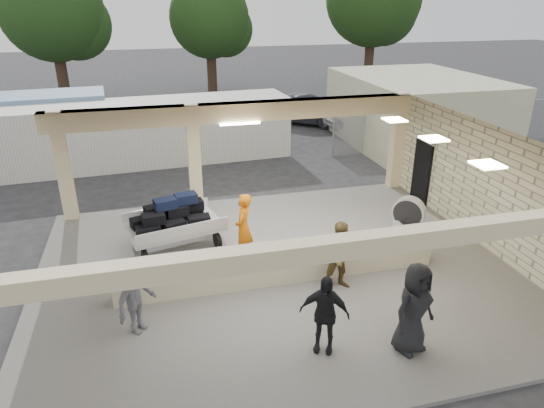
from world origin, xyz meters
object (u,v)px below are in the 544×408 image
object	(u,v)px
luggage_cart	(173,221)
car_dark	(306,110)
passenger_d	(414,308)
passenger_b	(324,314)
passenger_a	(341,256)
baggage_handler	(243,228)
passenger_c	(136,297)
drum_fan	(409,213)
car_white_b	(417,110)
container_white	(148,132)
baggage_counter	(281,263)
car_white_a	(374,116)

from	to	relation	value
luggage_cart	car_dark	xyz separation A→B (m)	(8.14, 13.05, -0.12)
passenger_d	passenger_b	bearing A→B (deg)	147.06
passenger_a	car_dark	bearing A→B (deg)	79.09
passenger_b	passenger_d	xyz separation A→B (m)	(1.68, -0.42, 0.12)
baggage_handler	passenger_c	size ratio (longest dim) A/B	1.14
passenger_b	passenger_d	bearing A→B (deg)	12.68
drum_fan	car_dark	xyz separation A→B (m)	(1.26, 13.71, 0.11)
luggage_cart	passenger_b	bearing A→B (deg)	-76.93
passenger_c	passenger_d	bearing A→B (deg)	-69.82
car_white_b	passenger_d	bearing A→B (deg)	158.79
passenger_c	car_white_b	distance (m)	22.06
baggage_handler	car_dark	size ratio (longest dim) A/B	0.40
passenger_a	passenger_b	world-z (taller)	passenger_a
luggage_cart	baggage_handler	bearing A→B (deg)	-48.12
passenger_c	container_white	bearing A→B (deg)	38.06
container_white	car_dark	bearing A→B (deg)	24.94
baggage_handler	container_white	size ratio (longest dim) A/B	0.16
baggage_counter	passenger_b	xyz separation A→B (m)	(0.14, -2.69, 0.36)
passenger_a	passenger_b	xyz separation A→B (m)	(-1.16, -2.00, -0.03)
baggage_counter	passenger_a	distance (m)	1.52
drum_fan	passenger_a	bearing A→B (deg)	-98.00
passenger_a	baggage_handler	bearing A→B (deg)	140.26
passenger_a	car_dark	world-z (taller)	passenger_a
drum_fan	car_white_a	bearing A→B (deg)	113.50
baggage_counter	car_white_b	xyz separation A→B (m)	(12.03, 14.57, 0.05)
baggage_handler	car_white_b	world-z (taller)	baggage_handler
baggage_counter	passenger_a	bearing A→B (deg)	-28.12
passenger_a	car_white_a	xyz separation A→B (m)	(7.55, 14.15, -0.22)
passenger_b	car_dark	bearing A→B (deg)	99.76
baggage_counter	baggage_handler	bearing A→B (deg)	119.15
passenger_c	passenger_d	distance (m)	5.58
luggage_cart	passenger_d	xyz separation A→B (m)	(4.25, -5.54, 0.16)
container_white	passenger_a	bearing A→B (deg)	-73.49
passenger_d	baggage_handler	bearing A→B (deg)	101.15
luggage_cart	passenger_d	size ratio (longest dim) A/B	1.49
passenger_a	container_white	xyz separation A→B (m)	(-4.22, 11.46, 0.34)
baggage_handler	passenger_a	bearing A→B (deg)	71.86
baggage_handler	car_white_b	bearing A→B (deg)	162.35
baggage_handler	passenger_a	size ratio (longest dim) A/B	1.08
passenger_c	baggage_counter	bearing A→B (deg)	-30.53
passenger_c	car_white_a	bearing A→B (deg)	0.49
baggage_counter	car_white_a	distance (m)	16.11
baggage_handler	passenger_b	distance (m)	4.00
car_dark	passenger_a	bearing A→B (deg)	-155.85
passenger_a	drum_fan	bearing A→B (deg)	42.27
car_white_a	passenger_c	bearing A→B (deg)	130.16
passenger_d	container_white	distance (m)	14.67
luggage_cart	car_white_a	size ratio (longest dim) A/B	0.55
passenger_d	car_dark	bearing A→B (deg)	59.37
baggage_counter	car_white_b	world-z (taller)	car_white_b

